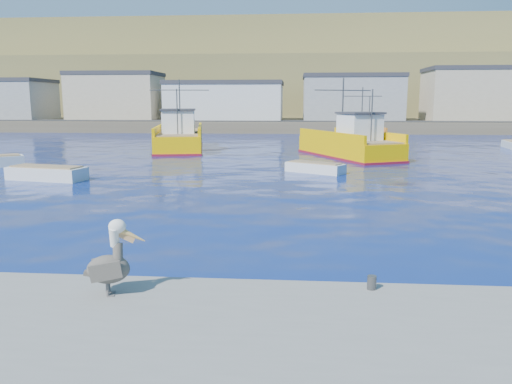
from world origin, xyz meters
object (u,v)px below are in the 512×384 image
at_px(boat_orange, 363,133).
at_px(pelican, 110,263).
at_px(trawler_yellow_a, 180,138).
at_px(skiff_extra, 47,174).
at_px(trawler_yellow_b, 350,145).
at_px(skiff_mid, 315,169).

xyz_separation_m(boat_orange, pelican, (-11.34, -47.02, 0.15)).
xyz_separation_m(trawler_yellow_a, skiff_extra, (-3.46, -18.96, -0.78)).
bearing_deg(pelican, trawler_yellow_b, 75.40).
height_order(trawler_yellow_a, pelican, trawler_yellow_a).
distance_m(trawler_yellow_a, boat_orange, 21.05).
xyz_separation_m(boat_orange, skiff_mid, (-6.26, -24.75, -0.77)).
height_order(skiff_mid, pelican, pelican).
bearing_deg(pelican, skiff_mid, 77.16).
relative_size(trawler_yellow_a, boat_orange, 1.49).
height_order(boat_orange, skiff_mid, boat_orange).
distance_m(boat_orange, skiff_extra, 36.39).
relative_size(trawler_yellow_b, pelican, 7.26).
distance_m(trawler_yellow_a, skiff_extra, 19.28).
distance_m(skiff_extra, pelican, 20.90).
xyz_separation_m(boat_orange, skiff_extra, (-21.95, -29.02, -0.72)).
height_order(trawler_yellow_b, boat_orange, trawler_yellow_b).
xyz_separation_m(trawler_yellow_a, trawler_yellow_b, (15.39, -5.32, -0.07)).
relative_size(skiff_mid, pelican, 2.43).
xyz_separation_m(skiff_mid, pelican, (-5.07, -22.26, 0.92)).
height_order(trawler_yellow_a, boat_orange, trawler_yellow_a).
bearing_deg(trawler_yellow_a, skiff_mid, -50.24).
xyz_separation_m(skiff_extra, pelican, (10.61, -17.99, 0.87)).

